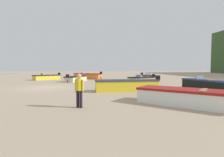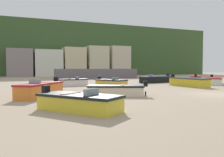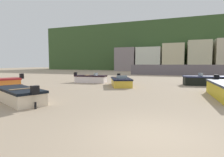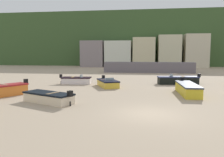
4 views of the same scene
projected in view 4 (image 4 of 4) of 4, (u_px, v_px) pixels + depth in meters
ground_plane at (150, 114)px, 14.12m from camera, size 160.00×160.00×0.00m
headland_hill at (148, 41)px, 78.21m from camera, size 90.00×32.00×15.01m
harbor_pier at (149, 67)px, 43.50m from camera, size 16.36×2.40×1.90m
townhouse_far_left at (94, 54)px, 62.38m from camera, size 5.81×6.74×6.68m
townhouse_centre_left at (119, 54)px, 60.70m from camera, size 6.63×5.28×6.62m
townhouse_centre at (144, 52)px, 59.85m from camera, size 5.46×5.53×7.40m
townhouse_right at (169, 51)px, 59.11m from camera, size 5.44×5.91×7.93m
townhouse_far_right at (195, 51)px, 58.62m from camera, size 5.51×6.81×8.11m
boat_yellow_0 at (108, 83)px, 25.42m from camera, size 3.00×3.99×1.06m
boat_black_1 at (178, 80)px, 27.53m from camera, size 5.02×2.11×1.22m
boat_white_3 at (76, 80)px, 27.77m from camera, size 3.75×1.70×1.11m
boat_yellow_4 at (188, 89)px, 20.75m from camera, size 1.62×5.39×1.26m
boat_cream_9 at (49, 97)px, 17.30m from camera, size 4.28×2.98×1.07m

